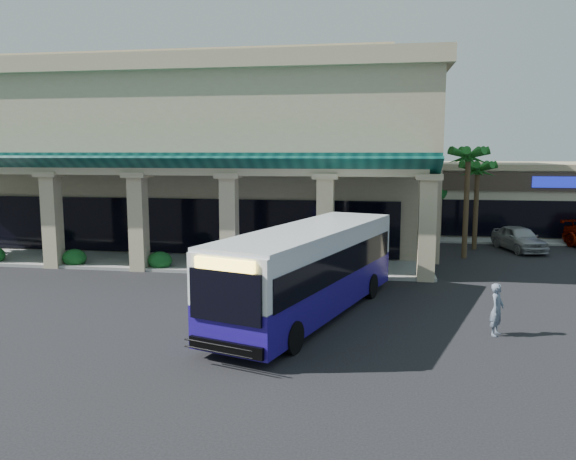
# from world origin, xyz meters

# --- Properties ---
(ground) EXTENTS (110.00, 110.00, 0.00)m
(ground) POSITION_xyz_m (0.00, 0.00, 0.00)
(ground) COLOR black
(main_building) EXTENTS (30.80, 14.80, 11.35)m
(main_building) POSITION_xyz_m (-8.00, 16.00, 5.67)
(main_building) COLOR tan
(main_building) RESTS_ON ground
(arcade) EXTENTS (30.00, 6.20, 5.70)m
(arcade) POSITION_xyz_m (-8.00, 6.80, 2.85)
(arcade) COLOR #093B35
(arcade) RESTS_ON ground
(strip_mall) EXTENTS (22.50, 12.50, 4.90)m
(strip_mall) POSITION_xyz_m (18.00, 24.00, 2.45)
(strip_mall) COLOR beige
(strip_mall) RESTS_ON ground
(palm_0) EXTENTS (2.40, 2.40, 6.60)m
(palm_0) POSITION_xyz_m (8.50, 11.00, 3.30)
(palm_0) COLOR #195F1D
(palm_0) RESTS_ON ground
(palm_1) EXTENTS (2.40, 2.40, 5.80)m
(palm_1) POSITION_xyz_m (9.50, 14.00, 2.90)
(palm_1) COLOR #195F1D
(palm_1) RESTS_ON ground
(broadleaf_tree) EXTENTS (2.60, 2.60, 4.81)m
(broadleaf_tree) POSITION_xyz_m (7.50, 19.00, 2.41)
(broadleaf_tree) COLOR #114C19
(broadleaf_tree) RESTS_ON ground
(transit_bus) EXTENTS (5.85, 11.41, 3.11)m
(transit_bus) POSITION_xyz_m (1.55, -1.00, 1.56)
(transit_bus) COLOR navy
(transit_bus) RESTS_ON ground
(pedestrian) EXTENTS (0.63, 0.72, 1.65)m
(pedestrian) POSITION_xyz_m (7.60, -2.19, 0.83)
(pedestrian) COLOR slate
(pedestrian) RESTS_ON ground
(car_silver) EXTENTS (2.74, 4.59, 1.46)m
(car_silver) POSITION_xyz_m (11.96, 13.85, 0.73)
(car_silver) COLOR #A0A1A4
(car_silver) RESTS_ON ground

